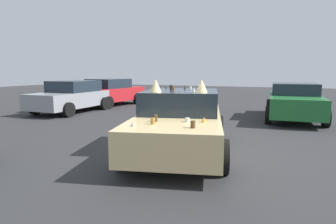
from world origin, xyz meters
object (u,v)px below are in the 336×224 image
Objects in this scene: art_car_decorated at (180,121)px; parked_sedan_behind_left at (110,92)px; parked_sedan_behind_right at (294,101)px; parked_sedan_row_back_far at (72,96)px.

parked_sedan_behind_left is (7.09, 6.71, 0.03)m from art_car_decorated.
parked_sedan_behind_right is (5.91, -2.49, 0.01)m from art_car_decorated.
parked_sedan_row_back_far is at bearing -136.04° from art_car_decorated.
parked_sedan_behind_right is (1.69, -9.32, -0.01)m from parked_sedan_row_back_far.
art_car_decorated is 1.19× the size of parked_sedan_row_back_far.
parked_sedan_behind_left is at bearing -100.52° from parked_sedan_behind_right.
art_car_decorated reaches higher than parked_sedan_row_back_far.
art_car_decorated is 8.02m from parked_sedan_row_back_far.
art_car_decorated is at bearing -26.11° from parked_sedan_behind_right.
art_car_decorated is 6.41m from parked_sedan_behind_right.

